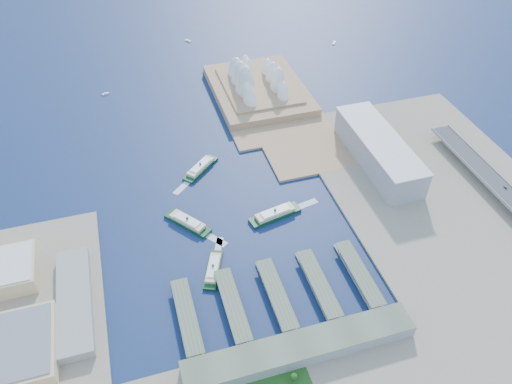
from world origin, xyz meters
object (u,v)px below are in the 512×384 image
object	(u,v)px
ferry_a	(187,221)
ferry_d	(275,213)
car_c	(505,187)
ferry_c	(213,268)
ferry_b	(200,166)
toaster_building	(378,151)
opera_house	(259,75)

from	to	relation	value
ferry_a	ferry_d	distance (m)	95.16
car_c	ferry_c	bearing A→B (deg)	1.57
ferry_b	toaster_building	bearing A→B (deg)	33.69
ferry_b	car_c	distance (m)	350.96
opera_house	toaster_building	xyz separation A→B (m)	(90.00, -200.00, -11.50)
ferry_b	ferry_c	xyz separation A→B (m)	(-20.76, -157.26, -0.61)
opera_house	ferry_a	world-z (taller)	opera_house
opera_house	ferry_b	xyz separation A→B (m)	(-119.08, -148.91, -26.77)
ferry_b	car_c	xyz separation A→B (m)	(318.08, -147.96, 10.36)
ferry_a	car_c	bearing A→B (deg)	-47.91
ferry_c	ferry_a	bearing A→B (deg)	-58.00
ferry_c	ferry_d	bearing A→B (deg)	-123.77
opera_house	ferry_b	distance (m)	192.54
ferry_d	ferry_b	bearing A→B (deg)	19.21
ferry_b	ferry_d	distance (m)	119.14
opera_house	ferry_d	size ratio (longest dim) A/B	3.05
ferry_a	ferry_d	bearing A→B (deg)	-47.28
ferry_d	ferry_c	bearing A→B (deg)	112.19
opera_house	toaster_building	size ratio (longest dim) A/B	1.16
ferry_c	ferry_b	bearing A→B (deg)	-75.17
ferry_a	ferry_d	world-z (taller)	ferry_d
opera_house	ferry_c	xyz separation A→B (m)	(-139.84, -306.17, -27.38)
opera_house	ferry_c	bearing A→B (deg)	-114.55
toaster_building	ferry_c	world-z (taller)	toaster_building
ferry_a	opera_house	bearing A→B (deg)	19.19
toaster_building	ferry_d	world-z (taller)	toaster_building
ferry_c	car_c	xyz separation A→B (m)	(338.84, 9.31, 10.96)
ferry_c	car_c	distance (m)	339.14
opera_house	ferry_c	size ratio (longest dim) A/B	3.68
ferry_a	car_c	world-z (taller)	car_c
toaster_building	ferry_b	distance (m)	215.77
opera_house	toaster_building	bearing A→B (deg)	-65.77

